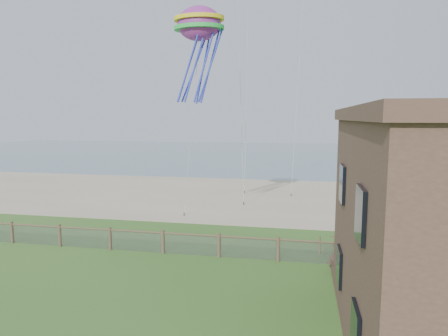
# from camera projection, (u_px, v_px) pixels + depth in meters

# --- Properties ---
(ground) EXTENTS (160.00, 160.00, 0.00)m
(ground) POSITION_uv_depth(u_px,v_px,m) (185.00, 313.00, 14.56)
(ground) COLOR #346121
(ground) RESTS_ON ground
(sand_beach) EXTENTS (72.00, 20.00, 0.02)m
(sand_beach) POSITION_uv_depth(u_px,v_px,m) (255.00, 197.00, 35.97)
(sand_beach) COLOR tan
(sand_beach) RESTS_ON ground
(ocean) EXTENTS (160.00, 68.00, 0.02)m
(ocean) POSITION_uv_depth(u_px,v_px,m) (281.00, 154.00, 78.81)
(ocean) COLOR slate
(ocean) RESTS_ON ground
(chainlink_fence) EXTENTS (36.20, 0.20, 1.25)m
(chainlink_fence) POSITION_uv_depth(u_px,v_px,m) (219.00, 247.00, 20.33)
(chainlink_fence) COLOR brown
(chainlink_fence) RESTS_ON ground
(picnic_table) EXTENTS (1.98, 1.70, 0.71)m
(picnic_table) POSITION_uv_depth(u_px,v_px,m) (350.00, 268.00, 17.97)
(picnic_table) COLOR brown
(picnic_table) RESTS_ON ground
(octopus_kite) EXTENTS (3.44, 2.71, 6.36)m
(octopus_kite) POSITION_uv_depth(u_px,v_px,m) (199.00, 51.00, 24.25)
(octopus_kite) COLOR red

